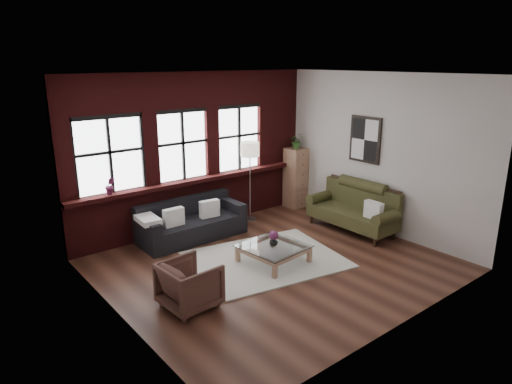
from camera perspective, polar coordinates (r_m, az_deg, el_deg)
floor at (r=8.05m, az=2.15°, el=-8.95°), size 5.50×5.50×0.00m
ceiling at (r=7.28m, az=2.43°, el=14.46°), size 5.50×5.50×0.00m
wall_back at (r=9.48m, az=-7.73°, el=5.02°), size 5.50×0.00×5.50m
wall_front at (r=5.93m, az=18.36°, el=-2.56°), size 5.50×0.00×5.50m
wall_left at (r=6.13m, az=-17.52°, el=-1.90°), size 0.00×5.00×5.00m
wall_right at (r=9.50m, az=14.93°, el=4.64°), size 0.00×5.00×5.00m
brick_backwall at (r=9.43m, az=-7.53°, el=4.97°), size 5.50×0.12×3.20m
sill_ledge at (r=9.48m, az=-7.12°, el=1.57°), size 5.50×0.30×0.08m
window_left at (r=8.64m, az=-17.85°, el=4.29°), size 1.38×0.10×1.50m
window_mid at (r=9.27m, az=-9.19°, el=5.64°), size 1.38×0.10×1.50m
window_right at (r=10.02m, az=-2.20°, el=6.64°), size 1.38×0.10×1.50m
wall_poster at (r=9.61m, az=13.49°, el=6.39°), size 0.05×0.74×0.94m
shag_rug at (r=8.17m, az=1.20°, el=-8.44°), size 2.89×2.46×0.03m
dark_sofa at (r=9.08m, az=-8.01°, el=-3.50°), size 2.10×0.85×0.76m
pillow_a at (r=8.72m, az=-10.25°, el=-3.11°), size 0.40×0.14×0.34m
pillow_b at (r=9.11m, az=-5.84°, el=-2.09°), size 0.41×0.18×0.34m
vintage_settee at (r=9.54m, az=11.91°, el=-1.85°), size 0.86×1.94×1.03m
pillow_settee at (r=9.11m, az=14.49°, el=-2.21°), size 0.16×0.39×0.34m
armchair at (r=6.69m, az=-8.30°, el=-11.40°), size 0.80×0.78×0.69m
coffee_table at (r=8.02m, az=2.20°, el=-7.81°), size 1.10×1.10×0.34m
vase at (r=7.92m, az=2.22°, el=-6.18°), size 0.16×0.16×0.16m
flowers at (r=7.88m, az=2.23°, el=-5.45°), size 0.16×0.16×0.16m
drawer_chest at (r=10.89m, az=4.97°, el=1.79°), size 0.44×0.44×1.42m
potted_plant_top at (r=10.70m, az=5.08°, el=6.41°), size 0.36×0.33×0.36m
floor_lamp at (r=9.87m, az=-0.76°, el=1.70°), size 0.40×0.40×1.89m
sill_plant at (r=8.60m, az=-17.77°, el=0.77°), size 0.21×0.19×0.33m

